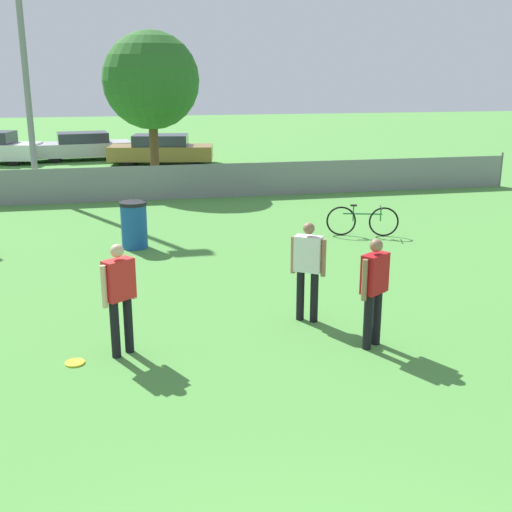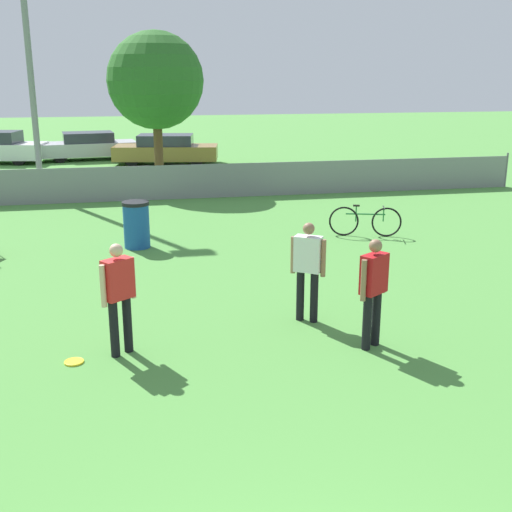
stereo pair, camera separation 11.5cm
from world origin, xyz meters
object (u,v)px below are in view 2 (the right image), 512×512
object	(u,v)px
light_pole	(25,13)
parked_car_tan	(166,150)
trash_bin	(136,224)
tree_near_pole	(156,81)
parked_car_silver	(89,146)
bicycle_sideline	(365,221)
frisbee_disc	(74,362)
player_receiver_white	(308,265)
player_defender_red	(119,291)
player_thrower_red	(373,286)

from	to	relation	value
light_pole	parked_car_tan	bearing A→B (deg)	55.52
trash_bin	tree_near_pole	bearing A→B (deg)	83.28
parked_car_silver	bicycle_sideline	bearing A→B (deg)	-72.89
frisbee_disc	player_receiver_white	bearing A→B (deg)	13.68
tree_near_pole	frisbee_disc	bearing A→B (deg)	-97.91
trash_bin	light_pole	bearing A→B (deg)	111.81
player_defender_red	player_receiver_white	bearing A→B (deg)	-23.63
player_thrower_red	bicycle_sideline	size ratio (longest dim) A/B	0.96
player_thrower_red	trash_bin	world-z (taller)	player_thrower_red
bicycle_sideline	player_thrower_red	bearing A→B (deg)	-93.03
player_thrower_red	parked_car_tan	world-z (taller)	player_thrower_red
light_pole	parked_car_tan	distance (m)	9.57
light_pole	player_receiver_white	distance (m)	14.67
player_receiver_white	trash_bin	distance (m)	5.87
player_receiver_white	trash_bin	size ratio (longest dim) A/B	1.52
parked_car_silver	light_pole	bearing A→B (deg)	-104.47
player_receiver_white	player_defender_red	bearing A→B (deg)	-132.73
player_defender_red	trash_bin	bearing A→B (deg)	49.48
light_pole	bicycle_sideline	xyz separation A→B (m)	(8.57, -7.51, -5.34)
player_defender_red	player_receiver_white	distance (m)	3.06
tree_near_pole	frisbee_disc	size ratio (longest dim) A/B	19.43
player_defender_red	parked_car_silver	world-z (taller)	player_defender_red
parked_car_silver	parked_car_tan	xyz separation A→B (m)	(3.44, -2.28, 0.01)
parked_car_silver	trash_bin	bearing A→B (deg)	-90.78
player_thrower_red	bicycle_sideline	bearing A→B (deg)	35.91
bicycle_sideline	frisbee_disc	bearing A→B (deg)	-120.48
tree_near_pole	player_receiver_white	bearing A→B (deg)	-83.28
tree_near_pole	player_thrower_red	distance (m)	15.34
trash_bin	bicycle_sideline	bearing A→B (deg)	-0.50
player_thrower_red	parked_car_silver	distance (m)	23.42
frisbee_disc	bicycle_sideline	world-z (taller)	bicycle_sideline
parked_car_tan	player_defender_red	bearing A→B (deg)	-85.37
light_pole	tree_near_pole	size ratio (longest dim) A/B	1.85
player_defender_red	parked_car_silver	bearing A→B (deg)	56.70
frisbee_disc	tree_near_pole	bearing A→B (deg)	82.09
frisbee_disc	bicycle_sideline	distance (m)	8.99
player_thrower_red	light_pole	bearing A→B (deg)	80.12
parked_car_silver	player_defender_red	bearing A→B (deg)	-93.37
tree_near_pole	trash_bin	size ratio (longest dim) A/B	4.93
parked_car_silver	parked_car_tan	distance (m)	4.12
light_pole	trash_bin	bearing A→B (deg)	-68.19
player_defender_red	frisbee_disc	distance (m)	1.17
light_pole	parked_car_silver	distance (m)	10.37
light_pole	parked_car_tan	xyz separation A→B (m)	(4.59, 6.69, -5.08)
tree_near_pole	light_pole	bearing A→B (deg)	-165.43
frisbee_disc	player_thrower_red	bearing A→B (deg)	-4.15
bicycle_sideline	parked_car_tan	distance (m)	14.75
player_receiver_white	trash_bin	xyz separation A→B (m)	(-2.62, 5.24, -0.41)
bicycle_sideline	parked_car_tan	xyz separation A→B (m)	(-3.98, 14.20, 0.26)
player_defender_red	bicycle_sideline	distance (m)	8.40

